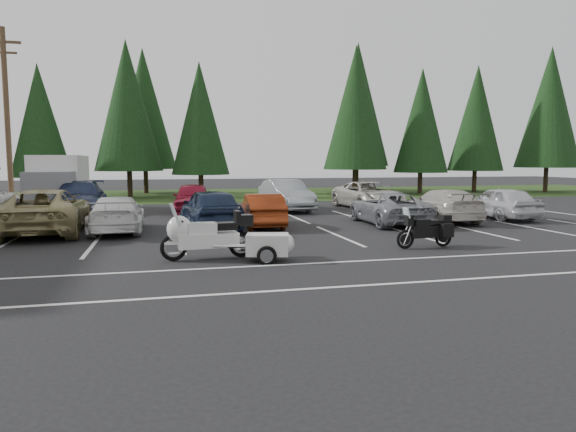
{
  "coord_description": "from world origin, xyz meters",
  "views": [
    {
      "loc": [
        -2.78,
        -15.87,
        2.61
      ],
      "look_at": [
        1.02,
        -0.5,
        0.91
      ],
      "focal_mm": 32.0,
      "sensor_mm": 36.0,
      "label": 1
    }
  ],
  "objects_px": {
    "touring_motorcycle": "(208,231)",
    "car_near_8": "(500,203)",
    "car_near_6": "(388,208)",
    "car_near_2": "(45,211)",
    "adventure_motorcycle": "(425,227)",
    "car_near_3": "(117,214)",
    "car_near_4": "(211,209)",
    "car_far_2": "(193,198)",
    "car_far_4": "(368,195)",
    "box_truck": "(57,184)",
    "car_near_7": "(443,205)",
    "utility_pole": "(7,118)",
    "car_far_3": "(286,195)",
    "cargo_trailer": "(267,247)",
    "car_far_1": "(79,199)",
    "car_near_5": "(263,210)"
  },
  "relations": [
    {
      "from": "touring_motorcycle",
      "to": "car_near_8",
      "type": "bearing_deg",
      "value": 21.43
    },
    {
      "from": "car_near_6",
      "to": "touring_motorcycle",
      "type": "xyz_separation_m",
      "value": [
        -7.97,
        -5.96,
        0.11
      ]
    },
    {
      "from": "car_near_2",
      "to": "adventure_motorcycle",
      "type": "relative_size",
      "value": 2.83
    },
    {
      "from": "car_near_3",
      "to": "car_near_8",
      "type": "relative_size",
      "value": 1.07
    },
    {
      "from": "touring_motorcycle",
      "to": "car_near_4",
      "type": "bearing_deg",
      "value": 79.84
    },
    {
      "from": "car_far_2",
      "to": "car_far_4",
      "type": "xyz_separation_m",
      "value": [
        9.54,
        0.45,
        -0.02
      ]
    },
    {
      "from": "car_near_6",
      "to": "car_far_4",
      "type": "xyz_separation_m",
      "value": [
        1.89,
        6.66,
        0.09
      ]
    },
    {
      "from": "box_truck",
      "to": "car_near_4",
      "type": "relative_size",
      "value": 1.2
    },
    {
      "from": "car_near_8",
      "to": "car_near_4",
      "type": "bearing_deg",
      "value": 4.9
    },
    {
      "from": "box_truck",
      "to": "car_near_7",
      "type": "xyz_separation_m",
      "value": [
        17.13,
        -8.36,
        -0.75
      ]
    },
    {
      "from": "car_near_4",
      "to": "car_far_4",
      "type": "relative_size",
      "value": 0.87
    },
    {
      "from": "car_near_6",
      "to": "car_far_4",
      "type": "height_order",
      "value": "car_far_4"
    },
    {
      "from": "car_near_7",
      "to": "car_near_8",
      "type": "height_order",
      "value": "car_near_8"
    },
    {
      "from": "car_near_6",
      "to": "car_near_3",
      "type": "bearing_deg",
      "value": 1.78
    },
    {
      "from": "box_truck",
      "to": "car_near_6",
      "type": "bearing_deg",
      "value": -31.42
    },
    {
      "from": "utility_pole",
      "to": "car_near_7",
      "type": "height_order",
      "value": "utility_pole"
    },
    {
      "from": "car_near_7",
      "to": "car_near_8",
      "type": "distance_m",
      "value": 3.05
    },
    {
      "from": "car_far_4",
      "to": "car_near_6",
      "type": "bearing_deg",
      "value": -109.17
    },
    {
      "from": "utility_pole",
      "to": "car_near_4",
      "type": "distance_m",
      "value": 12.85
    },
    {
      "from": "adventure_motorcycle",
      "to": "car_far_3",
      "type": "bearing_deg",
      "value": 92.69
    },
    {
      "from": "car_far_2",
      "to": "cargo_trailer",
      "type": "relative_size",
      "value": 2.86
    },
    {
      "from": "car_near_6",
      "to": "adventure_motorcycle",
      "type": "distance_m",
      "value": 5.91
    },
    {
      "from": "car_near_7",
      "to": "touring_motorcycle",
      "type": "xyz_separation_m",
      "value": [
        -10.74,
        -6.37,
        0.07
      ]
    },
    {
      "from": "car_near_2",
      "to": "car_far_2",
      "type": "bearing_deg",
      "value": -135.43
    },
    {
      "from": "car_near_3",
      "to": "utility_pole",
      "type": "bearing_deg",
      "value": -56.23
    },
    {
      "from": "car_near_4",
      "to": "utility_pole",
      "type": "bearing_deg",
      "value": -47.69
    },
    {
      "from": "car_far_1",
      "to": "utility_pole",
      "type": "bearing_deg",
      "value": 150.01
    },
    {
      "from": "box_truck",
      "to": "car_far_1",
      "type": "height_order",
      "value": "box_truck"
    },
    {
      "from": "utility_pole",
      "to": "cargo_trailer",
      "type": "height_order",
      "value": "utility_pole"
    },
    {
      "from": "car_near_3",
      "to": "car_far_3",
      "type": "xyz_separation_m",
      "value": [
        8.0,
        6.62,
        0.14
      ]
    },
    {
      "from": "car_near_3",
      "to": "cargo_trailer",
      "type": "height_order",
      "value": "car_near_3"
    },
    {
      "from": "box_truck",
      "to": "car_far_4",
      "type": "distance_m",
      "value": 16.41
    },
    {
      "from": "car_far_1",
      "to": "cargo_trailer",
      "type": "bearing_deg",
      "value": -66.44
    },
    {
      "from": "car_near_7",
      "to": "car_near_6",
      "type": "bearing_deg",
      "value": 13.45
    },
    {
      "from": "car_far_3",
      "to": "car_near_2",
      "type": "bearing_deg",
      "value": -153.58
    },
    {
      "from": "car_near_8",
      "to": "car_far_4",
      "type": "relative_size",
      "value": 0.8
    },
    {
      "from": "utility_pole",
      "to": "car_near_6",
      "type": "distance_m",
      "value": 18.77
    },
    {
      "from": "car_near_4",
      "to": "cargo_trailer",
      "type": "bearing_deg",
      "value": 92.29
    },
    {
      "from": "cargo_trailer",
      "to": "car_near_5",
      "type": "bearing_deg",
      "value": 94.01
    },
    {
      "from": "car_near_7",
      "to": "cargo_trailer",
      "type": "relative_size",
      "value": 3.05
    },
    {
      "from": "car_near_7",
      "to": "car_far_1",
      "type": "distance_m",
      "value": 16.88
    },
    {
      "from": "car_near_2",
      "to": "car_far_1",
      "type": "distance_m",
      "value": 6.19
    },
    {
      "from": "car_near_6",
      "to": "car_near_7",
      "type": "relative_size",
      "value": 0.99
    },
    {
      "from": "cargo_trailer",
      "to": "car_near_3",
      "type": "bearing_deg",
      "value": 136.39
    },
    {
      "from": "box_truck",
      "to": "car_far_3",
      "type": "xyz_separation_m",
      "value": [
        11.6,
        -2.04,
        -0.64
      ]
    },
    {
      "from": "car_near_6",
      "to": "cargo_trailer",
      "type": "relative_size",
      "value": 3.01
    },
    {
      "from": "cargo_trailer",
      "to": "car_far_3",
      "type": "bearing_deg",
      "value": 88.39
    },
    {
      "from": "car_near_6",
      "to": "car_far_1",
      "type": "height_order",
      "value": "car_far_1"
    },
    {
      "from": "car_near_5",
      "to": "car_far_1",
      "type": "distance_m",
      "value": 9.86
    },
    {
      "from": "utility_pole",
      "to": "touring_motorcycle",
      "type": "bearing_deg",
      "value": -59.49
    }
  ]
}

